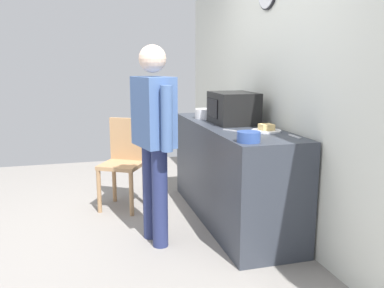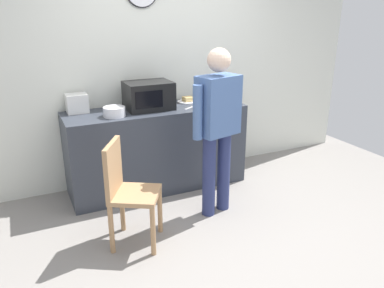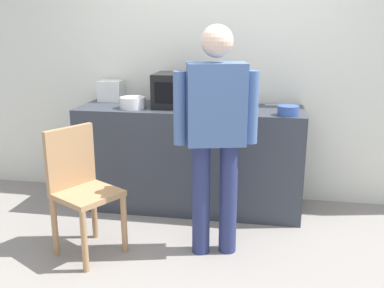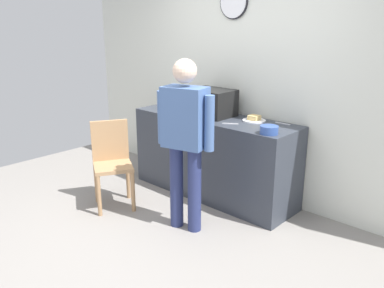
% 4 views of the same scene
% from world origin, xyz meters
% --- Properties ---
extents(ground_plane, '(6.00, 6.00, 0.00)m').
position_xyz_m(ground_plane, '(0.00, 0.00, 0.00)').
color(ground_plane, gray).
extents(back_wall, '(5.40, 0.13, 2.60)m').
position_xyz_m(back_wall, '(-0.00, 1.60, 1.30)').
color(back_wall, silver).
rests_on(back_wall, ground_plane).
extents(kitchen_counter, '(2.01, 0.62, 0.94)m').
position_xyz_m(kitchen_counter, '(-0.22, 1.22, 0.47)').
color(kitchen_counter, '#333842').
rests_on(kitchen_counter, ground_plane).
extents(microwave, '(0.50, 0.39, 0.30)m').
position_xyz_m(microwave, '(-0.29, 1.25, 1.09)').
color(microwave, black).
rests_on(microwave, kitchen_counter).
extents(sandwich_plate, '(0.25, 0.25, 0.07)m').
position_xyz_m(sandwich_plate, '(0.24, 1.35, 0.96)').
color(sandwich_plate, white).
rests_on(sandwich_plate, kitchen_counter).
extents(salad_bowl, '(0.23, 0.23, 0.10)m').
position_xyz_m(salad_bowl, '(-0.71, 1.10, 0.99)').
color(salad_bowl, white).
rests_on(salad_bowl, kitchen_counter).
extents(cereal_bowl, '(0.17, 0.17, 0.08)m').
position_xyz_m(cereal_bowl, '(0.63, 1.02, 0.98)').
color(cereal_bowl, '#33519E').
rests_on(cereal_bowl, kitchen_counter).
extents(toaster, '(0.22, 0.18, 0.20)m').
position_xyz_m(toaster, '(-1.03, 1.42, 1.04)').
color(toaster, silver).
rests_on(toaster, kitchen_counter).
extents(fork_utensil, '(0.17, 0.02, 0.01)m').
position_xyz_m(fork_utensil, '(0.53, 1.46, 0.94)').
color(fork_utensil, silver).
rests_on(fork_utensil, kitchen_counter).
extents(spoon_utensil, '(0.15, 0.11, 0.01)m').
position_xyz_m(spoon_utensil, '(0.12, 1.08, 0.94)').
color(spoon_utensil, silver).
rests_on(spoon_utensil, kitchen_counter).
extents(person_standing, '(0.58, 0.33, 1.66)m').
position_xyz_m(person_standing, '(0.11, 0.40, 0.97)').
color(person_standing, navy).
rests_on(person_standing, ground_plane).
extents(wooden_chair, '(0.55, 0.55, 0.94)m').
position_xyz_m(wooden_chair, '(-0.85, 0.25, 0.52)').
color(wooden_chair, '#A87F56').
rests_on(wooden_chair, ground_plane).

